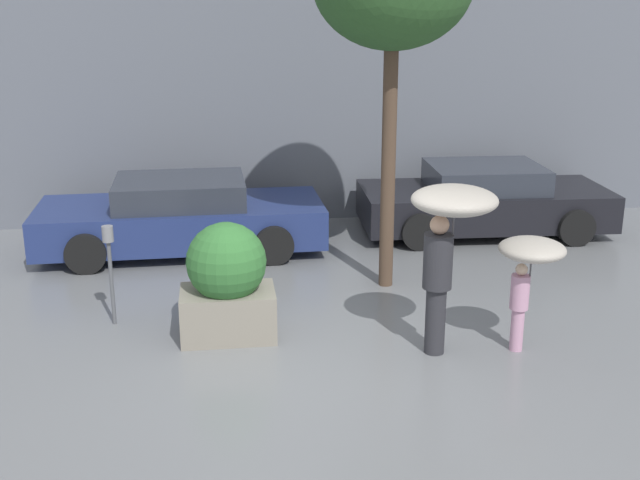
% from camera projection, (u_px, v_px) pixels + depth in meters
% --- Properties ---
extents(ground_plane, '(40.00, 40.00, 0.00)m').
position_uv_depth(ground_plane, '(300.00, 374.00, 8.86)').
color(ground_plane, slate).
extents(building_facade, '(18.00, 0.30, 6.00)m').
position_uv_depth(building_facade, '(260.00, 55.00, 14.14)').
color(building_facade, slate).
rests_on(building_facade, ground).
extents(planter_box, '(1.14, 0.96, 1.44)m').
position_uv_depth(planter_box, '(227.00, 281.00, 9.63)').
color(planter_box, gray).
rests_on(planter_box, ground).
extents(person_adult, '(0.97, 0.97, 2.00)m').
position_uv_depth(person_adult, '(449.00, 225.00, 8.94)').
color(person_adult, '#2D2D33').
rests_on(person_adult, ground).
extents(person_child, '(0.76, 0.76, 1.38)m').
position_uv_depth(person_child, '(530.00, 260.00, 9.12)').
color(person_child, '#D199B7').
rests_on(person_child, ground).
extents(parked_car_near, '(4.59, 2.12, 1.20)m').
position_uv_depth(parked_car_near, '(181.00, 217.00, 12.99)').
color(parked_car_near, navy).
rests_on(parked_car_near, ground).
extents(parked_car_far, '(4.32, 2.18, 1.20)m').
position_uv_depth(parked_car_far, '(484.00, 200.00, 14.01)').
color(parked_car_far, black).
rests_on(parked_car_far, ground).
extents(parking_meter, '(0.14, 0.14, 1.29)m').
position_uv_depth(parking_meter, '(109.00, 254.00, 9.95)').
color(parking_meter, '#595B60').
rests_on(parking_meter, ground).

